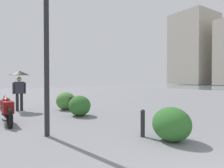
{
  "coord_description": "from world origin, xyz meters",
  "views": [
    {
      "loc": [
        -0.73,
        2.79,
        1.56
      ],
      "look_at": [
        9.26,
        -3.87,
        1.31
      ],
      "focal_mm": 30.91,
      "sensor_mm": 36.0,
      "label": 1
    }
  ],
  "objects_px": {
    "bollard_near": "(143,122)",
    "bollard_mid": "(71,104)",
    "lamppost": "(46,33)",
    "pedestrian": "(19,79)",
    "motorcycle": "(7,110)"
  },
  "relations": [
    {
      "from": "lamppost",
      "to": "motorcycle",
      "type": "bearing_deg",
      "value": 18.49
    },
    {
      "from": "pedestrian",
      "to": "lamppost",
      "type": "bearing_deg",
      "value": 179.67
    },
    {
      "from": "pedestrian",
      "to": "bollard_near",
      "type": "relative_size",
      "value": 2.68
    },
    {
      "from": "motorcycle",
      "to": "bollard_mid",
      "type": "relative_size",
      "value": 2.95
    },
    {
      "from": "motorcycle",
      "to": "pedestrian",
      "type": "distance_m",
      "value": 3.17
    },
    {
      "from": "lamppost",
      "to": "bollard_mid",
      "type": "relative_size",
      "value": 5.88
    },
    {
      "from": "bollard_near",
      "to": "bollard_mid",
      "type": "xyz_separation_m",
      "value": [
        5.16,
        0.02,
        -0.01
      ]
    },
    {
      "from": "motorcycle",
      "to": "bollard_near",
      "type": "xyz_separation_m",
      "value": [
        -3.87,
        -2.95,
        -0.11
      ]
    },
    {
      "from": "bollard_near",
      "to": "lamppost",
      "type": "bearing_deg",
      "value": 54.87
    },
    {
      "from": "lamppost",
      "to": "bollard_near",
      "type": "bearing_deg",
      "value": -125.13
    },
    {
      "from": "lamppost",
      "to": "pedestrian",
      "type": "bearing_deg",
      "value": -0.33
    },
    {
      "from": "lamppost",
      "to": "bollard_mid",
      "type": "distance_m",
      "value": 4.89
    },
    {
      "from": "pedestrian",
      "to": "bollard_mid",
      "type": "height_order",
      "value": "pedestrian"
    },
    {
      "from": "lamppost",
      "to": "bollard_mid",
      "type": "bearing_deg",
      "value": -30.49
    },
    {
      "from": "lamppost",
      "to": "motorcycle",
      "type": "height_order",
      "value": "lamppost"
    }
  ]
}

